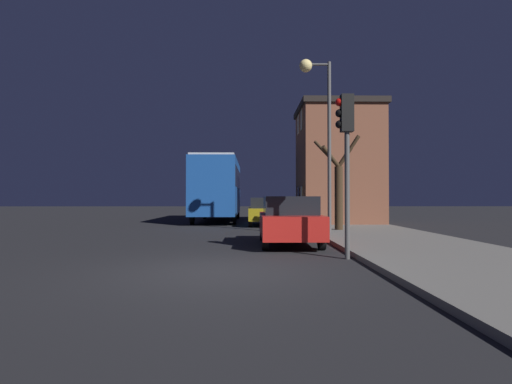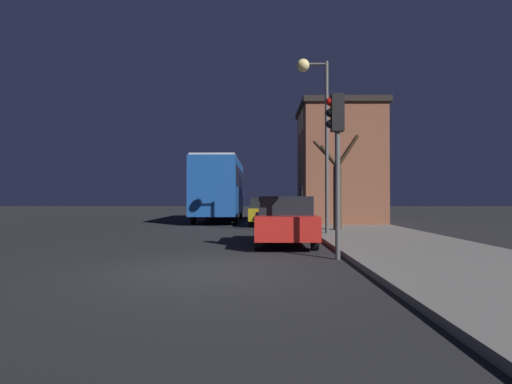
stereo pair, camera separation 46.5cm
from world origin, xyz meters
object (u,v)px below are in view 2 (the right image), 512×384
(traffic_light, at_px, (336,140))
(car_near_lane, at_px, (284,220))
(streetlamp, at_px, (315,106))
(car_mid_lane, at_px, (266,211))
(bare_tree, at_px, (337,183))
(bus, at_px, (220,185))

(traffic_light, distance_m, car_near_lane, 3.73)
(streetlamp, xyz_separation_m, car_mid_lane, (-1.82, 6.03, -4.19))
(streetlamp, xyz_separation_m, bare_tree, (1.15, 1.60, -2.88))
(bare_tree, relative_size, bus, 0.44)
(traffic_light, bearing_deg, bus, 105.80)
(bare_tree, bearing_deg, car_mid_lane, 123.79)
(bare_tree, relative_size, car_near_lane, 1.01)
(streetlamp, height_order, car_near_lane, streetlamp)
(streetlamp, height_order, bare_tree, streetlamp)
(traffic_light, height_order, bus, traffic_light)
(traffic_light, xyz_separation_m, bare_tree, (1.42, 7.21, -0.77))
(bare_tree, xyz_separation_m, car_near_lane, (-2.51, -4.31, -1.31))
(car_near_lane, bearing_deg, bus, 104.65)
(car_near_lane, xyz_separation_m, car_mid_lane, (-0.45, 8.74, -0.00))
(streetlamp, bearing_deg, bus, 115.23)
(car_near_lane, relative_size, car_mid_lane, 1.01)
(bus, relative_size, car_near_lane, 2.27)
(traffic_light, xyz_separation_m, car_mid_lane, (-1.54, 11.64, -2.09))
(streetlamp, height_order, bus, streetlamp)
(bare_tree, distance_m, car_mid_lane, 5.49)
(traffic_light, relative_size, bus, 0.44)
(streetlamp, relative_size, bus, 0.74)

